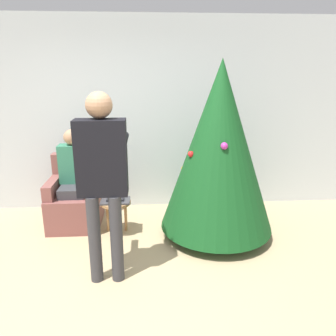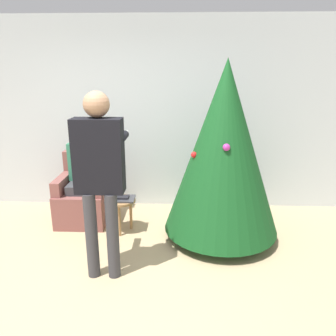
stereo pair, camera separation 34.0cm
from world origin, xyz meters
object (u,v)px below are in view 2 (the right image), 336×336
at_px(christmas_tree, 224,149).
at_px(side_stool, 121,205).
at_px(armchair, 85,197).
at_px(person_seated, 82,171).
at_px(person_standing, 99,169).

relative_size(christmas_tree, side_stool, 4.90).
bearing_deg(christmas_tree, armchair, 166.81).
distance_m(christmas_tree, person_seated, 1.88).
height_order(person_standing, side_stool, person_standing).
height_order(armchair, person_seated, person_seated).
bearing_deg(side_stool, person_seated, 150.81).
xyz_separation_m(person_standing, side_stool, (0.01, 0.90, -0.74)).
relative_size(christmas_tree, person_seated, 1.67).
bearing_deg(armchair, christmas_tree, -13.19).
xyz_separation_m(armchair, person_seated, (0.00, -0.02, 0.37)).
bearing_deg(armchair, person_standing, -66.04).
xyz_separation_m(armchair, person_standing, (0.55, -1.23, 0.78)).
xyz_separation_m(christmas_tree, armchair, (-1.79, 0.42, -0.79)).
height_order(person_seated, person_standing, person_standing).
bearing_deg(side_stool, armchair, 149.09).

